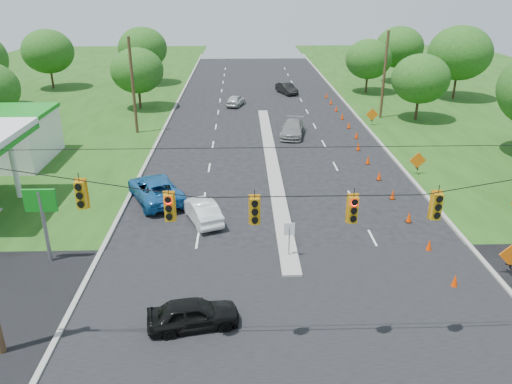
{
  "coord_description": "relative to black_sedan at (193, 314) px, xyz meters",
  "views": [
    {
      "loc": [
        -2.44,
        -16.99,
        13.56
      ],
      "look_at": [
        -1.67,
        8.39,
        2.8
      ],
      "focal_mm": 35.0,
      "sensor_mm": 36.0,
      "label": 1
    }
  ],
  "objects": [
    {
      "name": "signal_span",
      "position": [
        4.5,
        -1.38,
        4.31
      ],
      "size": [
        25.6,
        0.32,
        9.0
      ],
      "color": "#422D1C",
      "rests_on": "ground"
    },
    {
      "name": "utility_pole_far_right",
      "position": [
        17.05,
        34.62,
        3.84
      ],
      "size": [
        0.28,
        0.28,
        9.0
      ],
      "primitive_type": "cylinder",
      "color": "#422D1C",
      "rests_on": "ground"
    },
    {
      "name": "tree_10",
      "position": [
        28.55,
        43.62,
        4.92
      ],
      "size": [
        7.56,
        7.56,
        8.82
      ],
      "color": "black",
      "rests_on": "ground"
    },
    {
      "name": "curb_left",
      "position": [
        -5.55,
        29.62,
        -0.66
      ],
      "size": [
        0.25,
        110.0,
        0.16
      ],
      "primitive_type": "cube",
      "color": "gray",
      "rests_on": "ground"
    },
    {
      "name": "utility_pole_far_left",
      "position": [
        -7.95,
        29.62,
        3.84
      ],
      "size": [
        0.28,
        0.28,
        9.0
      ],
      "primitive_type": "cylinder",
      "color": "#422D1C",
      "rests_on": "ground"
    },
    {
      "name": "cone_0",
      "position": [
        12.25,
        2.62,
        -0.31
      ],
      "size": [
        0.32,
        0.32,
        0.7
      ],
      "primitive_type": "cone",
      "color": "#FF3900",
      "rests_on": "ground"
    },
    {
      "name": "cone_4",
      "position": [
        12.25,
        16.62,
        -0.31
      ],
      "size": [
        0.32,
        0.32,
        0.7
      ],
      "primitive_type": "cone",
      "color": "#FF3900",
      "rests_on": "ground"
    },
    {
      "name": "cone_12",
      "position": [
        12.85,
        44.62,
        -0.31
      ],
      "size": [
        0.32,
        0.32,
        0.7
      ],
      "primitive_type": "cone",
      "color": "#FF3900",
      "rests_on": "ground"
    },
    {
      "name": "tree_12",
      "position": [
        18.55,
        47.62,
        3.68
      ],
      "size": [
        5.88,
        5.88,
        6.86
      ],
      "color": "black",
      "rests_on": "ground"
    },
    {
      "name": "cone_9",
      "position": [
        12.85,
        34.12,
        -0.31
      ],
      "size": [
        0.32,
        0.32,
        0.7
      ],
      "primitive_type": "cone",
      "color": "#FF3900",
      "rests_on": "ground"
    },
    {
      "name": "curb_right",
      "position": [
        14.65,
        29.62,
        -0.66
      ],
      "size": [
        0.25,
        110.0,
        0.16
      ],
      "primitive_type": "cube",
      "color": "gray",
      "rests_on": "ground"
    },
    {
      "name": "tree_5",
      "position": [
        -9.45,
        39.62,
        3.68
      ],
      "size": [
        5.88,
        5.88,
        6.86
      ],
      "color": "black",
      "rests_on": "ground"
    },
    {
      "name": "silver_car_oncoming",
      "position": [
        1.49,
        40.79,
        -0.02
      ],
      "size": [
        2.57,
        4.04,
        1.28
      ],
      "primitive_type": "imported",
      "rotation": [
        0.0,
        0.0,
        2.84
      ],
      "color": "#B9B9B9",
      "rests_on": "ground"
    },
    {
      "name": "median_sign",
      "position": [
        4.55,
        5.62,
        0.8
      ],
      "size": [
        0.55,
        0.06,
        2.05
      ],
      "color": "gray",
      "rests_on": "ground"
    },
    {
      "name": "silver_car_far",
      "position": [
        6.95,
        28.14,
        0.06
      ],
      "size": [
        2.93,
        5.26,
        1.44
      ],
      "primitive_type": "imported",
      "rotation": [
        0.0,
        0.0,
        -0.19
      ],
      "color": "gray",
      "rests_on": "ground"
    },
    {
      "name": "cone_3",
      "position": [
        12.25,
        13.12,
        -0.31
      ],
      "size": [
        0.32,
        0.32,
        0.7
      ],
      "primitive_type": "cone",
      "color": "#FF3900",
      "rests_on": "ground"
    },
    {
      "name": "cone_5",
      "position": [
        12.25,
        20.12,
        -0.31
      ],
      "size": [
        0.32,
        0.32,
        0.7
      ],
      "primitive_type": "cone",
      "color": "#FF3900",
      "rests_on": "ground"
    },
    {
      "name": "tree_11",
      "position": [
        24.55,
        54.62,
        4.3
      ],
      "size": [
        6.72,
        6.72,
        7.84
      ],
      "color": "black",
      "rests_on": "ground"
    },
    {
      "name": "blue_pickup",
      "position": [
        -3.65,
        13.42,
        0.15
      ],
      "size": [
        4.88,
        6.42,
        1.62
      ],
      "primitive_type": "imported",
      "rotation": [
        0.0,
        0.0,
        3.57
      ],
      "color": "#1C5DA0",
      "rests_on": "ground"
    },
    {
      "name": "work_sign_2",
      "position": [
        15.35,
        31.62,
        0.43
      ],
      "size": [
        1.27,
        0.58,
        1.37
      ],
      "color": "black",
      "rests_on": "ground"
    },
    {
      "name": "cone_6",
      "position": [
        12.25,
        23.62,
        -0.31
      ],
      "size": [
        0.32,
        0.32,
        0.7
      ],
      "primitive_type": "cone",
      "color": "#FF3900",
      "rests_on": "ground"
    },
    {
      "name": "white_sedan",
      "position": [
        -0.34,
        10.21,
        0.03
      ],
      "size": [
        2.9,
        4.4,
        1.37
      ],
      "primitive_type": "imported",
      "rotation": [
        0.0,
        0.0,
        3.52
      ],
      "color": "white",
      "rests_on": "ground"
    },
    {
      "name": "black_sedan",
      "position": [
        0.0,
        0.0,
        0.0
      ],
      "size": [
        4.09,
        2.25,
        1.32
      ],
      "primitive_type": "imported",
      "rotation": [
        0.0,
        0.0,
        1.76
      ],
      "color": "black",
      "rests_on": "ground"
    },
    {
      "name": "tree_4",
      "position": [
        -23.45,
        51.62,
        4.3
      ],
      "size": [
        6.72,
        6.72,
        7.84
      ],
      "color": "black",
      "rests_on": "ground"
    },
    {
      "name": "cone_7",
      "position": [
        12.85,
        27.12,
        -0.31
      ],
      "size": [
        0.32,
        0.32,
        0.7
      ],
      "primitive_type": "cone",
      "color": "#FF3900",
      "rests_on": "ground"
    },
    {
      "name": "cone_11",
      "position": [
        12.85,
        41.12,
        -0.31
      ],
      "size": [
        0.32,
        0.32,
        0.7
      ],
      "primitive_type": "cone",
      "color": "#FF3900",
      "rests_on": "ground"
    },
    {
      "name": "median",
      "position": [
        4.55,
        20.62,
        -0.66
      ],
      "size": [
        1.0,
        34.0,
        0.18
      ],
      "primitive_type": "cube",
      "color": "gray",
      "rests_on": "ground"
    },
    {
      "name": "work_sign_1",
      "position": [
        15.35,
        17.62,
        0.43
      ],
      "size": [
        1.27,
        0.58,
        1.37
      ],
      "color": "black",
      "rests_on": "ground"
    },
    {
      "name": "dark_car_receding",
      "position": [
        8.08,
        47.42,
        0.04
      ],
      "size": [
        2.83,
        4.47,
        1.39
      ],
      "primitive_type": "imported",
      "rotation": [
        0.0,
        0.0,
        0.35
      ],
      "color": "black",
      "rests_on": "ground"
    },
    {
      "name": "work_sign_0",
      "position": [
        15.35,
        3.62,
        0.43
      ],
      "size": [
        1.27,
        0.58,
        1.37
      ],
      "color": "black",
      "rests_on": "ground"
    },
    {
      "name": "tree_9",
      "position": [
        20.55,
        33.62,
        3.68
      ],
      "size": [
        5.88,
        5.88,
        6.86
      ],
      "color": "black",
      "rests_on": "ground"
    },
    {
      "name": "ground",
      "position": [
        4.55,
        -0.38,
        -0.66
      ],
      "size": [
        160.0,
        160.0,
        0.0
      ],
      "primitive_type": "plane",
      "color": "black",
      "rests_on": "ground"
    },
    {
      "name": "tree_6",
      "position": [
        -11.45,
        54.62,
        4.3
      ],
      "size": [
        6.72,
        6.72,
        7.84
      ],
      "color": "black",
      "rests_on": "ground"
    },
    {
      "name": "cone_8",
      "position": [
        12.85,
        30.62,
        -0.31
      ],
      "size": [
        0.32,
        0.32,
        0.7
      ],
      "primitive_type": "cone",
      "color": "#FF3900",
      "rests_on": "ground"
    },
    {
      "name": "cone_1",
      "position": [
        12.25,
        6.12,
        -0.31
      ],
      "size": [
        0.32,
        0.32,
        0.7
      ],
      "primitive_type": "cone",
      "color": "#FF3900",
      "rests_on": "ground"
    },
    {
      "name": "cone_10",
      "position": [
        12.85,
        37.62,
        -0.31
      ],
      "size": [
        0.32,
        0.32,
        0.7
      ],
      "primitive_type": "cone",
      "color": "#FF3900",
      "rests_on": "ground"
    },
    {
      "name": "cone_2",
      "position": [
        12.25,
        9.62,
        -0.31
      ],
      "size": [
        0.32,
        0.32,
        0.7
      ],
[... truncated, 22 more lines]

